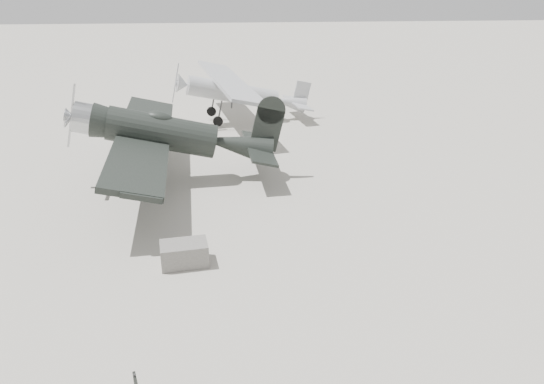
{
  "coord_description": "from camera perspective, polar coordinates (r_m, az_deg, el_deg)",
  "views": [
    {
      "loc": [
        -0.5,
        -18.43,
        9.83
      ],
      "look_at": [
        0.96,
        0.71,
        1.5
      ],
      "focal_mm": 35.0,
      "sensor_mm": 36.0,
      "label": 1
    }
  ],
  "objects": [
    {
      "name": "equipment_block",
      "position": [
        19.03,
        -9.42,
        -6.56
      ],
      "size": [
        1.78,
        1.26,
        0.82
      ],
      "primitive_type": "cube",
      "rotation": [
        0.0,
        0.0,
        0.15
      ],
      "color": "#605D59",
      "rests_on": "ground"
    },
    {
      "name": "highwing_monoplane",
      "position": [
        35.17,
        -3.64,
        10.96
      ],
      "size": [
        9.06,
        12.69,
        3.58
      ],
      "rotation": [
        0.0,
        0.23,
        0.19
      ],
      "color": "#AFB2B5",
      "rests_on": "ground"
    },
    {
      "name": "ground",
      "position": [
        20.89,
        -2.5,
        -4.63
      ],
      "size": [
        160.0,
        160.0,
        0.0
      ],
      "primitive_type": "plane",
      "color": "gray",
      "rests_on": "ground"
    },
    {
      "name": "lowwing_monoplane",
      "position": [
        25.57,
        -10.7,
        6.06
      ],
      "size": [
        9.89,
        13.81,
        4.46
      ],
      "rotation": [
        0.0,
        0.24,
        0.07
      ],
      "color": "black",
      "rests_on": "ground"
    }
  ]
}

